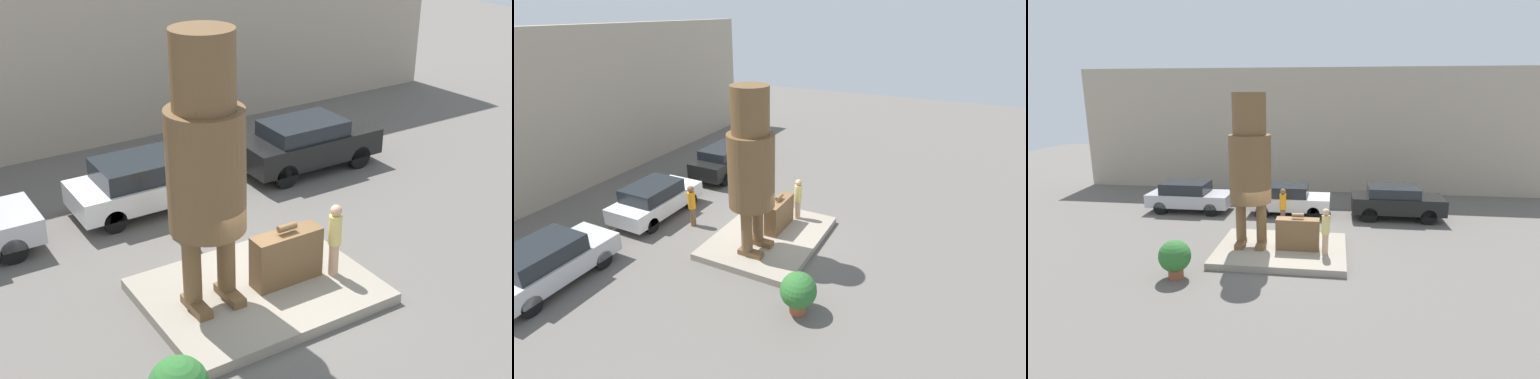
{
  "view_description": "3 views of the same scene",
  "coord_description": "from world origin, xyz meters",
  "views": [
    {
      "loc": [
        -6.91,
        -10.94,
        8.72
      ],
      "look_at": [
        0.01,
        0.14,
        2.5
      ],
      "focal_mm": 50.0,
      "sensor_mm": 36.0,
      "label": 1
    },
    {
      "loc": [
        -11.57,
        -5.88,
        7.98
      ],
      "look_at": [
        -0.38,
        -0.23,
        2.3
      ],
      "focal_mm": 28.0,
      "sensor_mm": 36.0,
      "label": 2
    },
    {
      "loc": [
        1.95,
        -14.0,
        5.89
      ],
      "look_at": [
        0.09,
        0.1,
        2.46
      ],
      "focal_mm": 28.0,
      "sensor_mm": 36.0,
      "label": 3
    }
  ],
  "objects": [
    {
      "name": "worker_hivis",
      "position": [
        -0.37,
        3.24,
        0.95
      ],
      "size": [
        0.3,
        0.3,
        1.74
      ],
      "color": "brown",
      "rests_on": "ground_plane"
    },
    {
      "name": "tourist",
      "position": [
        1.66,
        -0.44,
        1.18
      ],
      "size": [
        0.29,
        0.29,
        1.7
      ],
      "color": "tan",
      "rests_on": "pedestal"
    },
    {
      "name": "giant_suitcase",
      "position": [
        0.63,
        -0.11,
        0.84
      ],
      "size": [
        1.59,
        0.5,
        1.39
      ],
      "color": "brown",
      "rests_on": "pedestal"
    },
    {
      "name": "pedestal",
      "position": [
        0.0,
        0.0,
        0.12
      ],
      "size": [
        4.83,
        3.69,
        0.25
      ],
      "color": "gray",
      "rests_on": "ground_plane"
    },
    {
      "name": "ground_plane",
      "position": [
        0.0,
        0.0,
        0.0
      ],
      "size": [
        60.0,
        60.0,
        0.0
      ],
      "primitive_type": "plane",
      "color": "#605B56"
    },
    {
      "name": "parked_car_black",
      "position": [
        4.88,
        5.02,
        0.85
      ],
      "size": [
        4.3,
        1.76,
        1.57
      ],
      "color": "black",
      "rests_on": "ground_plane"
    },
    {
      "name": "parked_car_white",
      "position": [
        -0.36,
        5.14,
        0.78
      ],
      "size": [
        4.02,
        1.79,
        1.48
      ],
      "color": "silver",
      "rests_on": "ground_plane"
    },
    {
      "name": "building_backdrop",
      "position": [
        0.0,
        10.33,
        3.69
      ],
      "size": [
        28.0,
        0.6,
        7.37
      ],
      "color": "tan",
      "rests_on": "ground_plane"
    },
    {
      "name": "statue_figure",
      "position": [
        -1.15,
        0.06,
        3.58
      ],
      "size": [
        1.54,
        1.54,
        5.69
      ],
      "color": "brown",
      "rests_on": "pedestal"
    }
  ]
}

